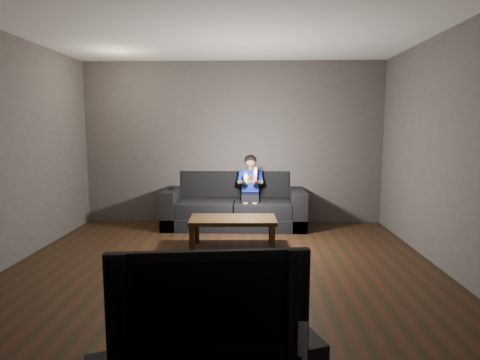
{
  "coord_description": "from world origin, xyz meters",
  "views": [
    {
      "loc": [
        0.34,
        -4.25,
        1.62
      ],
      "look_at": [
        0.15,
        1.55,
        0.85
      ],
      "focal_mm": 30.0,
      "sensor_mm": 36.0,
      "label": 1
    }
  ],
  "objects": [
    {
      "name": "floor",
      "position": [
        0.0,
        0.0,
        0.0
      ],
      "size": [
        5.0,
        5.0,
        0.0
      ],
      "primitive_type": "plane",
      "color": "black",
      "rests_on": "ground"
    },
    {
      "name": "tv",
      "position": [
        0.11,
        -2.27,
        0.73
      ],
      "size": [
        1.01,
        0.24,
        0.58
      ],
      "primitive_type": "imported",
      "rotation": [
        0.0,
        0.0,
        0.11
      ],
      "color": "black",
      "rests_on": "media_console"
    },
    {
      "name": "sofa",
      "position": [
        0.04,
        2.22,
        0.29
      ],
      "size": [
        2.27,
        0.98,
        0.88
      ],
      "color": "black",
      "rests_on": "floor"
    },
    {
      "name": "wii_remote_black",
      "position": [
        -0.98,
        2.14,
        0.63
      ],
      "size": [
        0.03,
        0.14,
        0.03
      ],
      "color": "black",
      "rests_on": "sofa"
    },
    {
      "name": "ceiling",
      "position": [
        0.0,
        0.0,
        2.7
      ],
      "size": [
        5.0,
        5.0,
        0.02
      ],
      "primitive_type": "cube",
      "color": "beige",
      "rests_on": "back_wall"
    },
    {
      "name": "child",
      "position": [
        0.3,
        2.15,
        0.7
      ],
      "size": [
        0.41,
        0.5,
        1.0
      ],
      "color": "black",
      "rests_on": "sofa"
    },
    {
      "name": "nunchuk_white",
      "position": [
        0.23,
        1.77,
        0.87
      ],
      "size": [
        0.07,
        0.1,
        0.16
      ],
      "color": "silver",
      "rests_on": "child"
    },
    {
      "name": "back_wall",
      "position": [
        0.0,
        2.5,
        1.35
      ],
      "size": [
        5.0,
        0.04,
        2.7
      ],
      "primitive_type": "cube",
      "color": "#3F3937",
      "rests_on": "ground"
    },
    {
      "name": "right_wall",
      "position": [
        2.5,
        0.0,
        1.35
      ],
      "size": [
        0.04,
        5.0,
        2.7
      ],
      "primitive_type": "cube",
      "color": "#3F3937",
      "rests_on": "ground"
    },
    {
      "name": "coffee_table",
      "position": [
        0.07,
        0.97,
        0.36
      ],
      "size": [
        1.16,
        0.61,
        0.42
      ],
      "color": "black",
      "rests_on": "floor"
    },
    {
      "name": "front_wall",
      "position": [
        0.0,
        -2.5,
        1.35
      ],
      "size": [
        5.0,
        0.04,
        2.7
      ],
      "primitive_type": "cube",
      "color": "#3F3937",
      "rests_on": "ground"
    },
    {
      "name": "wii_remote_red",
      "position": [
        0.37,
        1.76,
        0.91
      ],
      "size": [
        0.06,
        0.08,
        0.22
      ],
      "color": "red",
      "rests_on": "child"
    },
    {
      "name": "wii_console",
      "position": [
        0.6,
        -2.27,
        0.55
      ],
      "size": [
        0.07,
        0.16,
        0.21
      ],
      "primitive_type": "cube",
      "rotation": [
        0.0,
        0.0,
        -0.13
      ],
      "color": "silver",
      "rests_on": "media_console"
    }
  ]
}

